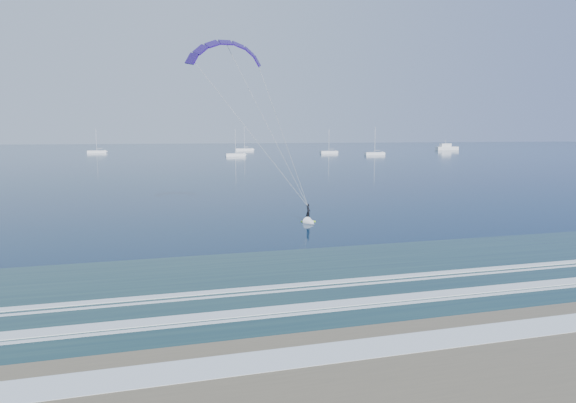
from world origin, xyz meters
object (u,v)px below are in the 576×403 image
(sailboat_4, at_px, (244,149))
(sailboat_5, at_px, (329,152))
(kitesurfer_rig, at_px, (271,133))
(motor_yacht, at_px, (446,148))
(sailboat_2, at_px, (97,152))
(sailboat_3, at_px, (235,155))
(sailboat_6, at_px, (375,153))

(sailboat_4, height_order, sailboat_5, sailboat_4)
(kitesurfer_rig, xyz_separation_m, motor_yacht, (151.57, 203.92, -8.00))
(kitesurfer_rig, relative_size, sailboat_4, 1.41)
(kitesurfer_rig, bearing_deg, sailboat_5, 67.90)
(motor_yacht, distance_m, sailboat_2, 184.01)
(sailboat_3, height_order, sailboat_5, sailboat_5)
(sailboat_6, bearing_deg, kitesurfer_rig, -118.63)
(motor_yacht, xyz_separation_m, sailboat_4, (-110.42, 19.70, -0.72))
(sailboat_3, xyz_separation_m, sailboat_4, (16.33, 64.46, 0.01))
(motor_yacht, distance_m, sailboat_4, 112.16)
(motor_yacht, height_order, sailboat_2, sailboat_2)
(kitesurfer_rig, bearing_deg, motor_yacht, 53.38)
(sailboat_6, bearing_deg, sailboat_5, 122.46)
(kitesurfer_rig, height_order, sailboat_5, kitesurfer_rig)
(kitesurfer_rig, xyz_separation_m, sailboat_3, (24.82, 159.16, -8.73))
(motor_yacht, distance_m, sailboat_6, 82.31)
(sailboat_3, xyz_separation_m, sailboat_5, (46.83, 17.32, -0.00))
(motor_yacht, bearing_deg, sailboat_4, 169.88)
(sailboat_2, distance_m, sailboat_3, 77.69)
(kitesurfer_rig, distance_m, sailboat_4, 227.54)
(sailboat_4, xyz_separation_m, sailboat_5, (30.51, -47.13, -0.01))
(sailboat_2, distance_m, sailboat_4, 74.36)
(motor_yacht, xyz_separation_m, sailboat_5, (-79.91, -27.43, -0.73))
(kitesurfer_rig, distance_m, sailboat_5, 190.68)
(sailboat_5, distance_m, sailboat_6, 24.76)
(sailboat_3, height_order, sailboat_6, sailboat_6)
(sailboat_6, bearing_deg, sailboat_4, 122.77)
(motor_yacht, bearing_deg, sailboat_2, 177.53)
(sailboat_2, height_order, sailboat_5, sailboat_2)
(sailboat_3, bearing_deg, sailboat_5, 20.30)
(sailboat_3, bearing_deg, kitesurfer_rig, -98.86)
(kitesurfer_rig, height_order, sailboat_6, kitesurfer_rig)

